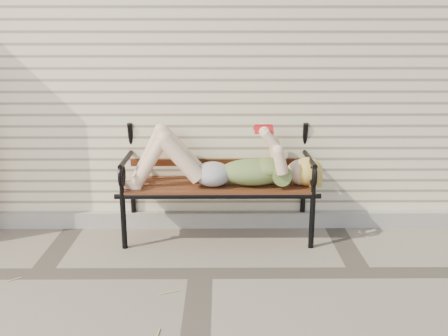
{
  "coord_description": "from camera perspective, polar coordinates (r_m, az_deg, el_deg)",
  "views": [
    {
      "loc": [
        0.16,
        -3.52,
        1.8
      ],
      "look_at": [
        0.19,
        0.51,
        0.71
      ],
      "focal_mm": 40.0,
      "sensor_mm": 36.0,
      "label": 1
    }
  ],
  "objects": [
    {
      "name": "ground",
      "position": [
        3.96,
        -2.69,
        -11.93
      ],
      "size": [
        80.0,
        80.0,
        0.0
      ],
      "primitive_type": "plane",
      "color": "gray",
      "rests_on": "ground"
    },
    {
      "name": "house_wall",
      "position": [
        6.53,
        -1.82,
        12.5
      ],
      "size": [
        8.0,
        4.0,
        3.0
      ],
      "primitive_type": "cube",
      "color": "beige",
      "rests_on": "ground"
    },
    {
      "name": "foundation_strip",
      "position": [
        4.82,
        -2.26,
        -5.87
      ],
      "size": [
        8.0,
        0.1,
        0.15
      ],
      "primitive_type": "cube",
      "color": "#B0A99F",
      "rests_on": "ground"
    },
    {
      "name": "garden_bench",
      "position": [
        4.51,
        -0.7,
        0.55
      ],
      "size": [
        1.83,
        0.73,
        1.19
      ],
      "color": "black",
      "rests_on": "ground"
    },
    {
      "name": "reading_woman",
      "position": [
        4.36,
        -0.51,
        0.58
      ],
      "size": [
        1.73,
        0.39,
        0.54
      ],
      "color": "#093A45",
      "rests_on": "ground"
    }
  ]
}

